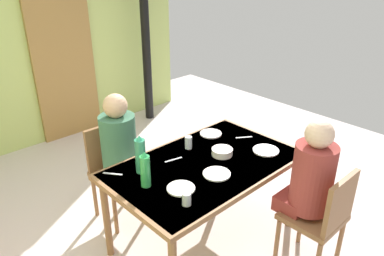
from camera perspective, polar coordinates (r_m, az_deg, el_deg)
wall_back at (r=4.82m, az=-26.11°, el=12.27°), size 4.64×0.10×2.72m
door_wooden at (r=5.01m, az=-19.05°, el=9.61°), size 0.80×0.05×2.00m
stove_pipe_column at (r=5.25m, az=-7.23°, el=15.41°), size 0.12×0.12×2.72m
dining_table at (r=2.94m, az=2.02°, el=-6.55°), size 1.51×0.93×0.75m
chair_near_diner at (r=2.93m, az=19.38°, el=-12.65°), size 0.40×0.40×0.87m
chair_far_diner at (r=3.42m, az=-11.91°, el=-5.82°), size 0.40×0.40×0.87m
person_near_diner at (r=2.82m, az=17.78°, el=-6.99°), size 0.30×0.37×0.77m
person_far_diner at (r=3.18m, az=-11.04°, el=-2.38°), size 0.30×0.37×0.77m
water_bottle_green_near at (r=2.75m, az=-7.92°, el=-4.14°), size 0.08×0.08×0.30m
water_bottle_green_far at (r=2.59m, az=-7.19°, el=-6.43°), size 0.07×0.07×0.27m
serving_bowl_center at (r=3.01m, az=4.64°, el=-3.67°), size 0.17×0.17×0.05m
dinner_plate_near_left at (r=2.60m, az=-1.71°, el=-9.24°), size 0.20×0.20×0.01m
dinner_plate_near_right at (r=3.13m, az=11.25°, el=-3.38°), size 0.21×0.21×0.01m
dinner_plate_far_center at (r=3.35m, az=2.90°, el=-0.86°), size 0.20×0.20×0.01m
dinner_plate_far_side at (r=2.76m, az=3.81°, el=-7.03°), size 0.21×0.21×0.01m
drinking_glass_by_near_diner at (r=3.09m, az=-0.56°, el=-2.24°), size 0.06×0.06×0.11m
drinking_glass_by_far_diner at (r=2.44m, az=-0.84°, el=-10.82°), size 0.06×0.06×0.09m
cutlery_knife_near at (r=3.32m, az=7.96°, el=-1.43°), size 0.13×0.10×0.00m
cutlery_fork_near at (r=2.95m, az=-2.85°, el=-4.88°), size 0.15×0.05×0.00m
cutlery_knife_far at (r=2.83m, az=-12.08°, el=-6.89°), size 0.10×0.13×0.00m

